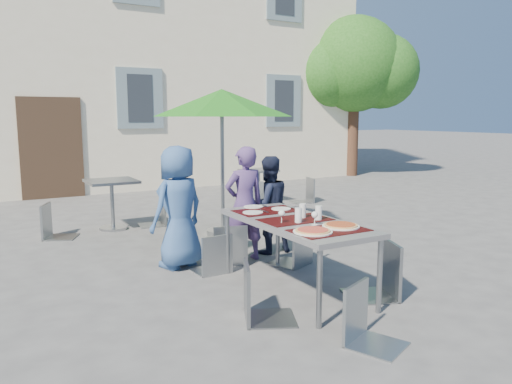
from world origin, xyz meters
TOP-DOWN VIEW (x-y plane):
  - ground at (0.00, 0.00)m, footprint 90.00×90.00m
  - building at (-0.00, 11.50)m, footprint 13.60×8.20m
  - tree at (6.55, 7.54)m, footprint 3.60×3.00m
  - dining_table at (-0.73, -0.07)m, footprint 0.80×1.85m
  - pizza_near_left at (-0.92, -0.63)m, footprint 0.36×0.36m
  - pizza_near_right at (-0.56, -0.58)m, footprint 0.35×0.35m
  - glassware at (-0.68, -0.17)m, footprint 0.47×0.39m
  - place_settings at (-0.75, 0.55)m, footprint 0.64×0.52m
  - child_0 at (-1.45, 1.31)m, footprint 0.82×0.67m
  - child_1 at (-0.64, 1.17)m, footprint 0.53×0.36m
  - child_2 at (-0.20, 1.33)m, footprint 0.63×0.38m
  - chair_0 at (-1.21, 0.88)m, footprint 0.41×0.41m
  - chair_1 at (-0.89, 1.11)m, footprint 0.51×0.51m
  - chair_2 at (-0.21, 0.67)m, footprint 0.54×0.55m
  - chair_3 at (-1.43, -0.53)m, footprint 0.58×0.58m
  - chair_4 at (-0.08, -0.63)m, footprint 0.61×0.61m
  - chair_5 at (-0.92, -1.35)m, footprint 0.53×0.53m
  - patio_umbrella at (-0.30, 2.49)m, footprint 2.09×2.09m
  - cafe_table_0 at (-1.65, 3.72)m, footprint 0.74×0.74m
  - bg_chair_l_0 at (-2.55, 3.58)m, footprint 0.57×0.57m
  - bg_chair_r_0 at (-0.93, 3.68)m, footprint 0.47×0.47m
  - cafe_table_1 at (1.62, 4.72)m, footprint 0.65×0.65m
  - bg_chair_l_1 at (1.36, 4.20)m, footprint 0.59×0.59m
  - bg_chair_r_1 at (2.51, 4.28)m, footprint 0.52×0.52m

SIDE VIEW (x-z plane):
  - ground at x=0.00m, z-range 0.00..0.00m
  - cafe_table_1 at x=1.62m, z-range 0.11..0.81m
  - chair_0 at x=-1.21m, z-range 0.07..0.95m
  - chair_5 at x=-0.92m, z-range 0.07..0.98m
  - bg_chair_r_0 at x=-0.93m, z-range 0.08..1.00m
  - chair_2 at x=-0.21m, z-range 0.08..1.01m
  - chair_1 at x=-0.89m, z-range 0.08..1.02m
  - cafe_table_0 at x=-1.65m, z-range 0.16..0.96m
  - bg_chair_r_1 at x=2.51m, z-range 0.08..1.05m
  - bg_chair_l_0 at x=-2.55m, z-range 0.08..1.06m
  - chair_3 at x=-1.43m, z-range 0.09..1.06m
  - bg_chair_l_1 at x=1.36m, z-range 0.09..1.12m
  - chair_4 at x=-0.08m, z-range 0.10..1.15m
  - child_2 at x=-0.20m, z-range 0.00..1.28m
  - dining_table at x=-0.73m, z-range 0.32..1.07m
  - child_1 at x=-0.64m, z-range 0.00..1.43m
  - child_0 at x=-1.45m, z-range 0.00..1.45m
  - place_settings at x=-0.75m, z-range 0.76..0.77m
  - pizza_near_right at x=-0.56m, z-range 0.75..0.78m
  - pizza_near_left at x=-0.92m, z-range 0.75..0.78m
  - glassware at x=-0.68m, z-range 0.75..0.90m
  - patio_umbrella at x=-0.30m, z-range 0.86..3.04m
  - tree at x=6.55m, z-range 0.90..5.60m
  - building at x=0.00m, z-range -0.70..10.40m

